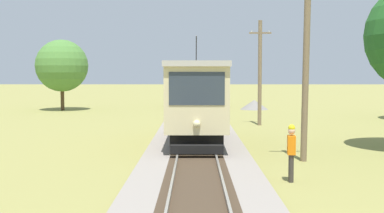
{
  "coord_description": "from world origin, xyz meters",
  "views": [
    {
      "loc": [
        -0.08,
        -3.9,
        3.39
      ],
      "look_at": [
        -0.19,
        16.51,
        1.94
      ],
      "focal_mm": 45.54,
      "sensor_mm": 36.0,
      "label": 1
    }
  ],
  "objects": [
    {
      "name": "track_worker",
      "position": [
        2.9,
        10.95,
        0.98
      ],
      "size": [
        0.28,
        0.41,
        1.78
      ],
      "rotation": [
        0.0,
        0.0,
        3.02
      ],
      "color": "#38332D",
      "rests_on": "ground"
    },
    {
      "name": "red_tram",
      "position": [
        0.0,
        18.33,
        2.19
      ],
      "size": [
        2.6,
        8.54,
        4.79
      ],
      "color": "beige",
      "rests_on": "rail_right"
    },
    {
      "name": "freight_car",
      "position": [
        0.0,
        43.22,
        1.56
      ],
      "size": [
        2.4,
        5.2,
        2.31
      ],
      "color": "slate",
      "rests_on": "rail_right"
    },
    {
      "name": "tree_right_near",
      "position": [
        -11.8,
        39.05,
        3.94
      ],
      "size": [
        4.59,
        4.59,
        6.24
      ],
      "color": "#4C3823",
      "rests_on": "ground"
    },
    {
      "name": "gravel_pile",
      "position": [
        5.34,
        40.18,
        0.43
      ],
      "size": [
        2.55,
        2.55,
        0.86
      ],
      "primitive_type": "cone",
      "color": "gray",
      "rests_on": "ground"
    },
    {
      "name": "utility_pole_near_tram",
      "position": [
        4.07,
        14.28,
        3.95
      ],
      "size": [
        1.4,
        0.6,
        7.7
      ],
      "color": "#7A664C",
      "rests_on": "ground"
    },
    {
      "name": "utility_pole_mid",
      "position": [
        4.07,
        27.06,
        3.42
      ],
      "size": [
        1.4,
        0.33,
        6.65
      ],
      "color": "#7A664C",
      "rests_on": "ground"
    }
  ]
}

